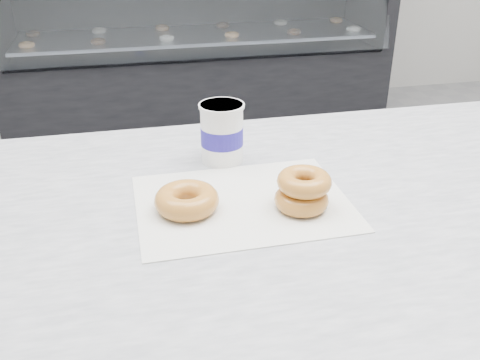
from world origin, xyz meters
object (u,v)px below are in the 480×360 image
(donut_single, at_px, (187,200))
(donut_stack, at_px, (303,191))
(coffee_cup, at_px, (222,132))
(display_case, at_px, (196,48))

(donut_single, relative_size, donut_stack, 0.84)
(donut_stack, relative_size, coffee_cup, 1.09)
(donut_single, bearing_deg, donut_stack, -9.87)
(donut_single, xyz_separation_m, coffee_cup, (0.09, 0.17, 0.04))
(donut_single, height_order, coffee_cup, coffee_cup)
(donut_single, bearing_deg, display_case, 81.74)
(display_case, height_order, coffee_cup, display_case)
(donut_single, bearing_deg, coffee_cup, 62.42)
(display_case, xyz_separation_m, donut_single, (-0.39, -2.71, 0.43))
(donut_single, distance_m, coffee_cup, 0.20)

